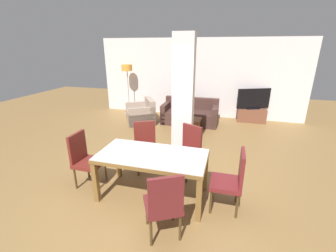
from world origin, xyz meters
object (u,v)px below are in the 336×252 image
Objects in this scene: dining_chair_far_left at (146,144)px; tv_stand at (251,115)px; dining_chair_head_right at (232,178)px; dining_chair_far_right at (188,149)px; dining_table at (152,163)px; floor_lamp at (127,72)px; sofa at (190,115)px; armchair at (142,114)px; bottle at (183,114)px; dining_chair_head_left at (85,157)px; coffee_table at (188,125)px; dining_chair_near_right at (164,203)px; tv_screen at (254,99)px.

tv_stand is (2.33, 3.84, -0.32)m from dining_chair_far_left.
dining_chair_head_right is 1.00× the size of dining_chair_far_right.
dining_table is 5.21m from floor_lamp.
floor_lamp is (-2.42, 0.49, 1.26)m from sofa.
bottle is at bearing -138.87° from armchair.
dining_table is 0.98× the size of sofa.
dining_chair_head_left is 3.38m from coffee_table.
sofa is 7.05× the size of bottle.
coffee_table is at bearing -128.80° from dining_chair_far_left.
tv_screen is (1.46, 5.48, 0.24)m from dining_chair_near_right.
tv_screen reaches higher than dining_table.
dining_table is 1.78× the size of dining_chair_head_left.
dining_chair_near_right and dining_chair_far_left have the same top height.
sofa reaches higher than armchair.
tv_screen is (1.98, 0.69, 0.50)m from sofa.
dining_chair_far_left reaches higher than dining_table.
dining_chair_head_right is 3.44m from bottle.
dining_chair_far_left reaches higher than sofa.
dining_chair_head_right reaches higher than bottle.
dining_chair_near_right is 4.83m from sofa.
dining_chair_far_left is at bearing -97.30° from bottle.
dining_table is 1.92× the size of tv_stand.
dining_chair_near_right is 3.98m from bottle.
armchair is (-2.91, 3.61, -0.26)m from dining_chair_head_right.
dining_table is 1.78× the size of dining_chair_head_right.
floor_lamp reaches higher than armchair.
floor_lamp reaches higher than dining_chair_near_right.
armchair reaches higher than tv_stand.
tv_screen is at bearing -148.75° from dining_chair_far_left.
armchair is at bearing 114.52° from dining_table.
tv_stand is at bearing -104.72° from armchair.
tv_stand is (3.54, 1.06, -0.05)m from armchair.
bottle is at bearing 69.90° from dining_chair_near_right.
dining_chair_head_right is (1.69, -0.83, 0.00)m from dining_chair_far_left.
bottle is at bearing -124.82° from dining_chair_far_left.
dining_chair_head_left is at bearing 53.43° from dining_chair_far_right.
dining_table is at bearing 91.14° from sofa.
dining_chair_near_right reaches higher than tv_stand.
floor_lamp is (-1.22, 4.48, 1.00)m from dining_chair_head_left.
sofa is (1.20, 3.99, -0.26)m from dining_chair_head_left.
armchair is at bearing -26.14° from dining_chair_far_right.
tv_stand is 4.59m from floor_lamp.
sofa is 0.89m from bottle.
dining_table is 5.05m from tv_screen.
dining_chair_far_left is 2.32m from bottle.
sofa is 2.77m from floor_lamp.
armchair is at bearing -174.12° from dining_chair_head_left.
dining_chair_far_left is at bearing 134.66° from dining_chair_head_left.
armchair is at bearing 86.86° from dining_chair_near_right.
dining_chair_head_right is 1.00× the size of dining_chair_head_left.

